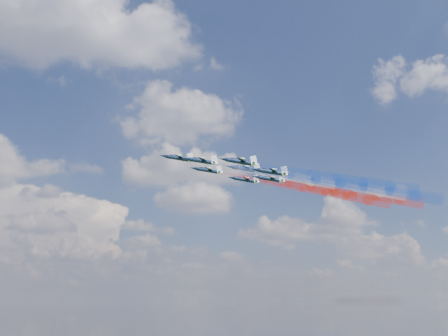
{
  "coord_description": "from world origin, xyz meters",
  "views": [
    {
      "loc": [
        -21.81,
        -147.53,
        101.32
      ],
      "look_at": [
        15.13,
        15.5,
        142.64
      ],
      "focal_mm": 43.23,
      "sensor_mm": 36.0,
      "label": 1
    }
  ],
  "objects": [
    {
      "name": "trail_lead",
      "position": [
        26.87,
        10.81,
        140.83
      ],
      "size": [
        44.45,
        16.2,
        12.02
      ],
      "primitive_type": null,
      "rotation": [
        0.18,
        -0.06,
        1.28
      ],
      "color": "white"
    },
    {
      "name": "jet_outer_right",
      "position": [
        25.72,
        29.66,
        142.39
      ],
      "size": [
        14.04,
        12.3,
        5.66
      ],
      "primitive_type": null,
      "rotation": [
        0.18,
        -0.06,
        1.28
      ],
      "color": "black"
    },
    {
      "name": "jet_center_third",
      "position": [
        21.09,
        12.55,
        141.93
      ],
      "size": [
        14.04,
        12.3,
        5.66
      ],
      "primitive_type": null,
      "rotation": [
        0.18,
        -0.06,
        1.28
      ],
      "color": "black"
    },
    {
      "name": "trail_inner_left",
      "position": [
        32.87,
        2.44,
        138.12
      ],
      "size": [
        44.45,
        16.2,
        12.02
      ],
      "primitive_type": null,
      "rotation": [
        0.18,
        -0.06,
        1.28
      ],
      "color": "blue"
    },
    {
      "name": "trail_rear_left",
      "position": [
        52.78,
        -5.04,
        133.97
      ],
      "size": [
        44.45,
        16.2,
        12.02
      ],
      "primitive_type": null,
      "rotation": [
        0.18,
        -0.06,
        1.28
      ],
      "color": "blue"
    },
    {
      "name": "trail_outer_left",
      "position": [
        41.75,
        -10.36,
        135.17
      ],
      "size": [
        44.45,
        16.2,
        12.02
      ],
      "primitive_type": null,
      "rotation": [
        0.18,
        -0.06,
        1.28
      ],
      "color": "blue"
    },
    {
      "name": "jet_outer_left",
      "position": [
        15.53,
        -2.95,
        140.06
      ],
      "size": [
        14.04,
        12.3,
        5.66
      ],
      "primitive_type": null,
      "rotation": [
        0.18,
        -0.06,
        1.28
      ],
      "color": "black"
    },
    {
      "name": "jet_rear_left",
      "position": [
        26.55,
        2.37,
        138.87
      ],
      "size": [
        14.04,
        12.3,
        5.66
      ],
      "primitive_type": null,
      "rotation": [
        0.18,
        -0.06,
        1.28
      ],
      "color": "black"
    },
    {
      "name": "jet_inner_right",
      "position": [
        11.92,
        26.6,
        144.29
      ],
      "size": [
        14.04,
        12.3,
        5.66
      ],
      "primitive_type": null,
      "rotation": [
        0.18,
        -0.06,
        1.28
      ],
      "color": "black"
    },
    {
      "name": "jet_inner_left",
      "position": [
        6.64,
        9.85,
        143.02
      ],
      "size": [
        14.04,
        12.3,
        5.66
      ],
      "primitive_type": null,
      "rotation": [
        0.18,
        -0.06,
        1.28
      ],
      "color": "black"
    },
    {
      "name": "trail_inner_right",
      "position": [
        38.14,
        19.19,
        139.39
      ],
      "size": [
        44.45,
        16.2,
        12.02
      ],
      "primitive_type": null,
      "rotation": [
        0.18,
        -0.06,
        1.28
      ],
      "color": "red"
    },
    {
      "name": "jet_rear_right",
      "position": [
        31.72,
        19.9,
        140.85
      ],
      "size": [
        14.04,
        12.3,
        5.66
      ],
      "primitive_type": null,
      "rotation": [
        0.18,
        -0.06,
        1.28
      ],
      "color": "black"
    },
    {
      "name": "trail_rear_right",
      "position": [
        57.94,
        12.5,
        135.95
      ],
      "size": [
        44.45,
        16.2,
        12.02
      ],
      "primitive_type": null,
      "rotation": [
        0.18,
        -0.06,
        1.28
      ],
      "color": "red"
    },
    {
      "name": "jet_lead",
      "position": [
        0.64,
        18.22,
        145.73
      ],
      "size": [
        14.04,
        12.3,
        5.66
      ],
      "primitive_type": null,
      "rotation": [
        0.18,
        -0.06,
        1.28
      ],
      "color": "black"
    },
    {
      "name": "trail_center_third",
      "position": [
        47.32,
        5.15,
        137.03
      ],
      "size": [
        44.45,
        16.2,
        12.02
      ],
      "primitive_type": null,
      "rotation": [
        0.18,
        -0.06,
        1.28
      ],
      "color": "white"
    },
    {
      "name": "trail_outer_right",
      "position": [
        51.94,
        22.25,
        137.5
      ],
      "size": [
        44.45,
        16.2,
        12.02
      ],
      "primitive_type": null,
      "rotation": [
        0.18,
        -0.06,
        1.28
      ],
      "color": "red"
    }
  ]
}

